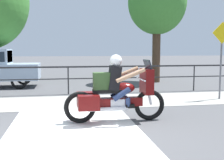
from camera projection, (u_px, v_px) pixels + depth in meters
ground_plane at (74, 133)px, 5.72m from camera, size 120.00×120.00×0.00m
sidewalk_band at (70, 102)px, 9.05m from camera, size 44.00×2.40×0.01m
crosswalk_band at (75, 136)px, 5.52m from camera, size 2.80×6.00×0.01m
fence_railing at (68, 72)px, 10.58m from camera, size 36.00×0.05×1.06m
motorcycle at (115, 92)px, 6.57m from camera, size 2.41×0.76×1.59m
street_sign at (221, 51)px, 9.44m from camera, size 0.72×0.06×2.61m
tree_behind_sign at (157, 3)px, 14.08m from camera, size 2.93×2.93×5.66m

